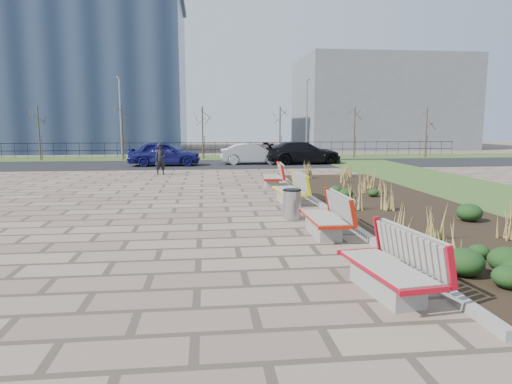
{
  "coord_description": "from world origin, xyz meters",
  "views": [
    {
      "loc": [
        0.17,
        -8.95,
        2.69
      ],
      "look_at": [
        1.5,
        3.0,
        0.9
      ],
      "focal_mm": 32.0,
      "sensor_mm": 36.0,
      "label": 1
    }
  ],
  "objects": [
    {
      "name": "tree_a",
      "position": [
        -12.0,
        26.5,
        2.04
      ],
      "size": [
        1.4,
        1.4,
        4.0
      ],
      "primitive_type": null,
      "color": "#4C3D2D",
      "rests_on": "grass_verge_far"
    },
    {
      "name": "litter_bin",
      "position": [
        2.6,
        3.63,
        0.42
      ],
      "size": [
        0.51,
        0.51,
        0.85
      ],
      "primitive_type": "cylinder",
      "color": "#B2B2B7",
      "rests_on": "ground"
    },
    {
      "name": "pedestrian",
      "position": [
        -2.22,
        15.92,
        0.84
      ],
      "size": [
        0.71,
        0.57,
        1.68
      ],
      "primitive_type": "imported",
      "rotation": [
        0.0,
        0.0,
        0.3
      ],
      "color": "black",
      "rests_on": "ground"
    },
    {
      "name": "lamp_west",
      "position": [
        -6.0,
        26.0,
        3.04
      ],
      "size": [
        0.24,
        0.6,
        6.0
      ],
      "primitive_type": null,
      "color": "gray",
      "rests_on": "grass_verge_far"
    },
    {
      "name": "building_grey",
      "position": [
        20.0,
        42.0,
        5.0
      ],
      "size": [
        18.0,
        12.0,
        10.0
      ],
      "primitive_type": "cube",
      "color": "slate",
      "rests_on": "ground"
    },
    {
      "name": "ground",
      "position": [
        0.0,
        0.0,
        0.0
      ],
      "size": [
        120.0,
        120.0,
        0.0
      ],
      "primitive_type": "plane",
      "color": "#84705B",
      "rests_on": "ground"
    },
    {
      "name": "bench_b",
      "position": [
        3.0,
        1.69,
        0.5
      ],
      "size": [
        0.91,
        2.11,
        1.0
      ],
      "primitive_type": null,
      "rotation": [
        0.0,
        0.0,
        0.01
      ],
      "color": "red",
      "rests_on": "ground"
    },
    {
      "name": "grass_verge_far",
      "position": [
        0.0,
        28.0,
        0.02
      ],
      "size": [
        80.0,
        5.0,
        0.04
      ],
      "primitive_type": "cube",
      "color": "#33511E",
      "rests_on": "ground"
    },
    {
      "name": "tree_d",
      "position": [
        6.0,
        26.5,
        2.04
      ],
      "size": [
        1.4,
        1.4,
        4.0
      ],
      "primitive_type": null,
      "color": "#4C3D2D",
      "rests_on": "grass_verge_far"
    },
    {
      "name": "railing_fence",
      "position": [
        0.0,
        29.5,
        0.64
      ],
      "size": [
        44.0,
        0.1,
        1.2
      ],
      "primitive_type": null,
      "color": "black",
      "rests_on": "grass_verge_far"
    },
    {
      "name": "car_blue",
      "position": [
        -2.47,
        21.21,
        0.81
      ],
      "size": [
        4.65,
        1.92,
        1.58
      ],
      "primitive_type": "imported",
      "rotation": [
        0.0,
        0.0,
        1.58
      ],
      "color": "navy",
      "rests_on": "road"
    },
    {
      "name": "bench_d",
      "position": [
        3.0,
        10.44,
        0.5
      ],
      "size": [
        1.05,
        2.16,
        1.0
      ],
      "primitive_type": null,
      "rotation": [
        0.0,
        0.0,
        -0.07
      ],
      "color": "red",
      "rests_on": "ground"
    },
    {
      "name": "tree_e",
      "position": [
        12.0,
        26.5,
        2.04
      ],
      "size": [
        1.4,
        1.4,
        4.0
      ],
      "primitive_type": null,
      "color": "#4C3D2D",
      "rests_on": "grass_verge_far"
    },
    {
      "name": "planting_bed",
      "position": [
        6.25,
        5.0,
        0.05
      ],
      "size": [
        4.5,
        18.0,
        0.1
      ],
      "primitive_type": "cube",
      "color": "black",
      "rests_on": "ground"
    },
    {
      "name": "bench_a",
      "position": [
        3.0,
        -2.24,
        0.5
      ],
      "size": [
        1.16,
        2.2,
        1.0
      ],
      "primitive_type": null,
      "rotation": [
        0.0,
        0.0,
        0.13
      ],
      "color": "red",
      "rests_on": "ground"
    },
    {
      "name": "planting_curb",
      "position": [
        3.92,
        5.0,
        0.07
      ],
      "size": [
        0.16,
        18.0,
        0.15
      ],
      "primitive_type": "cube",
      "color": "gray",
      "rests_on": "ground"
    },
    {
      "name": "bench_c",
      "position": [
        3.0,
        6.33,
        0.5
      ],
      "size": [
        0.99,
        2.14,
        1.0
      ],
      "primitive_type": null,
      "rotation": [
        0.0,
        0.0,
        0.04
      ],
      "color": "#FFEB0D",
      "rests_on": "ground"
    },
    {
      "name": "car_silver",
      "position": [
        3.32,
        21.87,
        0.72
      ],
      "size": [
        4.29,
        1.56,
        1.41
      ],
      "primitive_type": "imported",
      "rotation": [
        0.0,
        0.0,
        1.59
      ],
      "color": "#96999D",
      "rests_on": "road"
    },
    {
      "name": "tree_b",
      "position": [
        -6.0,
        26.5,
        2.04
      ],
      "size": [
        1.4,
        1.4,
        4.0
      ],
      "primitive_type": null,
      "color": "#4C3D2D",
      "rests_on": "grass_verge_far"
    },
    {
      "name": "road",
      "position": [
        0.0,
        22.0,
        0.01
      ],
      "size": [
        80.0,
        7.0,
        0.02
      ],
      "primitive_type": "cube",
      "color": "black",
      "rests_on": "ground"
    },
    {
      "name": "tree_f",
      "position": [
        18.0,
        26.5,
        2.04
      ],
      "size": [
        1.4,
        1.4,
        4.0
      ],
      "primitive_type": null,
      "color": "#4C3D2D",
      "rests_on": "grass_verge_far"
    },
    {
      "name": "tree_c",
      "position": [
        0.0,
        26.5,
        2.04
      ],
      "size": [
        1.4,
        1.4,
        4.0
      ],
      "primitive_type": null,
      "color": "#4C3D2D",
      "rests_on": "grass_verge_far"
    },
    {
      "name": "lamp_east",
      "position": [
        8.0,
        26.0,
        3.04
      ],
      "size": [
        0.24,
        0.6,
        6.0
      ],
      "primitive_type": null,
      "color": "gray",
      "rests_on": "grass_verge_far"
    },
    {
      "name": "car_black",
      "position": [
        6.79,
        21.6,
        0.78
      ],
      "size": [
        5.37,
        2.49,
        1.52
      ],
      "primitive_type": "imported",
      "rotation": [
        0.0,
        0.0,
        1.64
      ],
      "color": "black",
      "rests_on": "road"
    }
  ]
}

